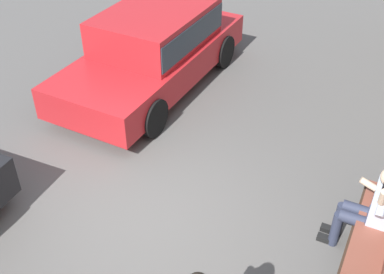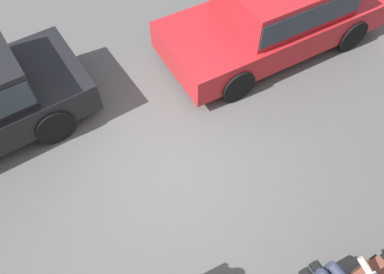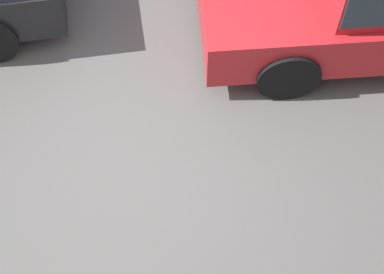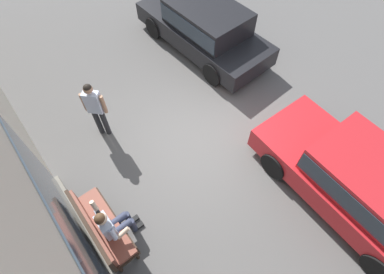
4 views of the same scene
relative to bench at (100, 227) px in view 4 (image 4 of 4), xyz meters
The scene contains 6 objects.
ground_plane 3.03m from the bench, 77.20° to the right, with size 60.00×60.00×0.00m, color #565451.
bench is the anchor object (origin of this frame).
person_on_phone 0.30m from the bench, 125.31° to the right, with size 0.73×0.74×1.36m.
parked_car_near 5.27m from the bench, 119.07° to the right, with size 4.43×2.00×1.47m.
parked_car_mid 6.33m from the bench, 58.34° to the right, with size 4.53×2.03×1.48m.
pedestrian_standing 2.72m from the bench, 28.76° to the right, with size 0.42×0.41×1.73m.
Camera 4 is at (-3.15, 2.60, 6.34)m, focal length 28.00 mm.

